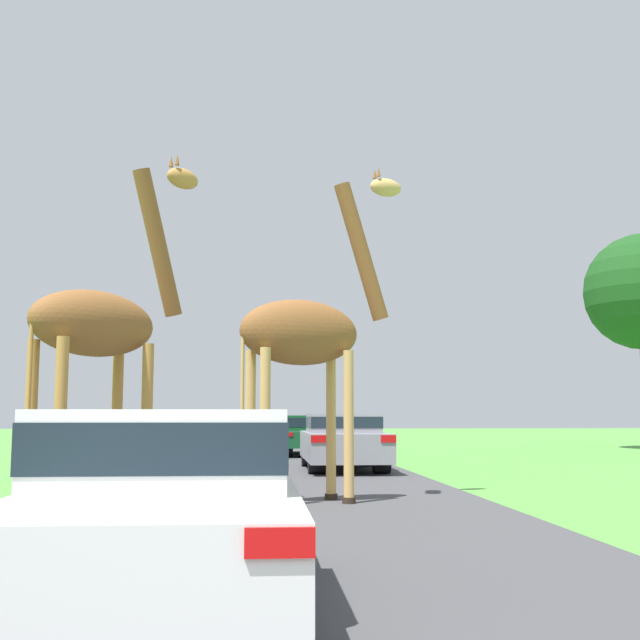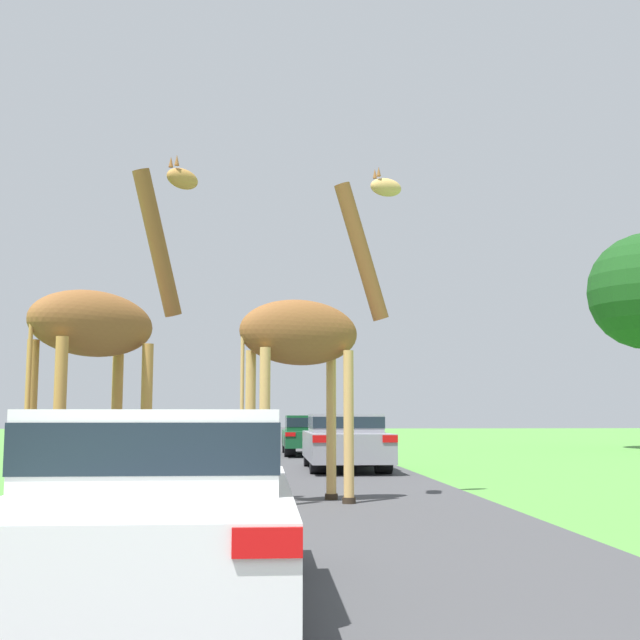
{
  "view_description": "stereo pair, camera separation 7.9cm",
  "coord_description": "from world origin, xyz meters",
  "px_view_note": "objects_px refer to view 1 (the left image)",
  "views": [
    {
      "loc": [
        0.16,
        -1.03,
        1.3
      ],
      "look_at": [
        1.07,
        11.05,
        2.74
      ],
      "focal_mm": 45.0,
      "sensor_mm": 36.0,
      "label": 1
    },
    {
      "loc": [
        0.24,
        -1.04,
        1.3
      ],
      "look_at": [
        1.07,
        11.05,
        2.74
      ],
      "focal_mm": 45.0,
      "sensor_mm": 36.0,
      "label": 2
    }
  ],
  "objects_px": {
    "car_verge_right": "(190,436)",
    "car_queue_left": "(343,440)",
    "giraffe_companion": "(101,327)",
    "car_queue_right": "(306,433)",
    "car_far_ahead": "(166,447)",
    "giraffe_near_road": "(307,335)",
    "car_lead_maroon": "(168,501)"
  },
  "relations": [
    {
      "from": "car_queue_right",
      "to": "car_verge_right",
      "type": "xyz_separation_m",
      "value": [
        -3.55,
        -3.88,
        0.0
      ]
    },
    {
      "from": "car_queue_left",
      "to": "car_far_ahead",
      "type": "bearing_deg",
      "value": -135.39
    },
    {
      "from": "giraffe_near_road",
      "to": "car_far_ahead",
      "type": "height_order",
      "value": "giraffe_near_road"
    },
    {
      "from": "car_verge_right",
      "to": "car_queue_left",
      "type": "bearing_deg",
      "value": -42.29
    },
    {
      "from": "car_queue_left",
      "to": "car_lead_maroon",
      "type": "bearing_deg",
      "value": -100.79
    },
    {
      "from": "giraffe_companion",
      "to": "car_queue_left",
      "type": "xyz_separation_m",
      "value": [
        4.09,
        8.95,
        -1.73
      ]
    },
    {
      "from": "car_lead_maroon",
      "to": "car_verge_right",
      "type": "relative_size",
      "value": 0.94
    },
    {
      "from": "giraffe_companion",
      "to": "car_queue_left",
      "type": "distance_m",
      "value": 9.99
    },
    {
      "from": "giraffe_companion",
      "to": "car_far_ahead",
      "type": "distance_m",
      "value": 5.49
    },
    {
      "from": "giraffe_companion",
      "to": "car_queue_right",
      "type": "height_order",
      "value": "giraffe_companion"
    },
    {
      "from": "car_lead_maroon",
      "to": "car_verge_right",
      "type": "bearing_deg",
      "value": 94.42
    },
    {
      "from": "car_far_ahead",
      "to": "car_lead_maroon",
      "type": "bearing_deg",
      "value": -83.4
    },
    {
      "from": "giraffe_near_road",
      "to": "car_lead_maroon",
      "type": "bearing_deg",
      "value": -32.25
    },
    {
      "from": "giraffe_near_road",
      "to": "car_verge_right",
      "type": "distance_m",
      "value": 11.45
    },
    {
      "from": "car_lead_maroon",
      "to": "car_far_ahead",
      "type": "relative_size",
      "value": 1.04
    },
    {
      "from": "car_lead_maroon",
      "to": "car_verge_right",
      "type": "height_order",
      "value": "car_lead_maroon"
    },
    {
      "from": "car_queue_right",
      "to": "car_far_ahead",
      "type": "height_order",
      "value": "car_queue_right"
    },
    {
      "from": "giraffe_companion",
      "to": "car_lead_maroon",
      "type": "relative_size",
      "value": 1.23
    },
    {
      "from": "giraffe_companion",
      "to": "car_far_ahead",
      "type": "bearing_deg",
      "value": 130.55
    },
    {
      "from": "car_queue_right",
      "to": "car_verge_right",
      "type": "bearing_deg",
      "value": -132.41
    },
    {
      "from": "car_lead_maroon",
      "to": "car_queue_right",
      "type": "distance_m",
      "value": 21.45
    },
    {
      "from": "giraffe_near_road",
      "to": "car_lead_maroon",
      "type": "distance_m",
      "value": 6.85
    },
    {
      "from": "giraffe_companion",
      "to": "car_verge_right",
      "type": "distance_m",
      "value": 12.69
    },
    {
      "from": "giraffe_near_road",
      "to": "giraffe_companion",
      "type": "height_order",
      "value": "giraffe_near_road"
    },
    {
      "from": "car_queue_left",
      "to": "car_far_ahead",
      "type": "distance_m",
      "value": 5.34
    },
    {
      "from": "giraffe_near_road",
      "to": "car_lead_maroon",
      "type": "xyz_separation_m",
      "value": [
        -1.33,
        -6.47,
        -1.81
      ]
    },
    {
      "from": "car_queue_right",
      "to": "car_verge_right",
      "type": "relative_size",
      "value": 1.08
    },
    {
      "from": "car_lead_maroon",
      "to": "car_verge_right",
      "type": "distance_m",
      "value": 17.51
    },
    {
      "from": "car_lead_maroon",
      "to": "car_far_ahead",
      "type": "height_order",
      "value": "car_lead_maroon"
    },
    {
      "from": "giraffe_companion",
      "to": "car_queue_left",
      "type": "relative_size",
      "value": 1.1
    },
    {
      "from": "car_far_ahead",
      "to": "giraffe_companion",
      "type": "bearing_deg",
      "value": -93.11
    },
    {
      "from": "car_queue_left",
      "to": "car_far_ahead",
      "type": "relative_size",
      "value": 1.16
    }
  ]
}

